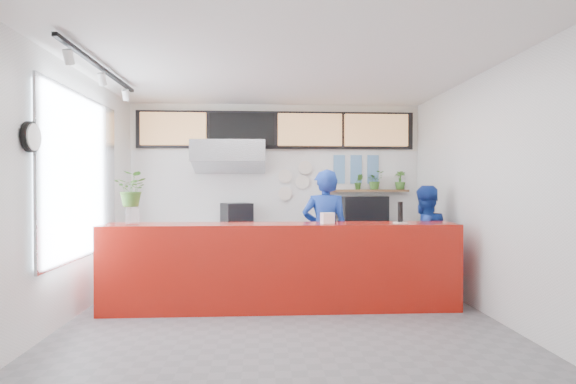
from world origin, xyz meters
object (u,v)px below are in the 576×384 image
(espresso_machine, at_px, (360,211))
(staff_center, at_px, (325,233))
(service_counter, at_px, (282,266))
(panini_oven, at_px, (237,215))
(staff_right, at_px, (424,240))
(pepper_mill, at_px, (400,212))

(espresso_machine, bearing_deg, staff_center, -136.66)
(service_counter, distance_m, panini_oven, 2.00)
(staff_right, distance_m, pepper_mill, 0.99)
(panini_oven, distance_m, espresso_machine, 2.09)
(service_counter, relative_size, staff_center, 2.48)
(panini_oven, bearing_deg, pepper_mill, -62.60)
(espresso_machine, distance_m, staff_right, 1.40)
(staff_right, bearing_deg, espresso_machine, -75.67)
(panini_oven, xyz_separation_m, staff_right, (2.77, -1.17, -0.30))
(panini_oven, bearing_deg, espresso_machine, -22.66)
(panini_oven, distance_m, staff_right, 3.03)
(staff_right, bearing_deg, panini_oven, -38.88)
(service_counter, height_order, staff_right, staff_right)
(panini_oven, xyz_separation_m, staff_center, (1.33, -1.16, -0.19))
(staff_right, xyz_separation_m, pepper_mill, (-0.56, -0.68, 0.45))
(panini_oven, height_order, staff_center, staff_center)
(service_counter, relative_size, espresso_machine, 5.66)
(service_counter, xyz_separation_m, staff_right, (2.10, 0.63, 0.24))
(service_counter, bearing_deg, staff_center, 44.36)
(panini_oven, distance_m, pepper_mill, 2.88)
(staff_center, bearing_deg, espresso_machine, -115.13)
(pepper_mill, bearing_deg, panini_oven, 140.05)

